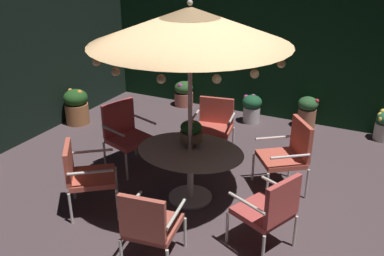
# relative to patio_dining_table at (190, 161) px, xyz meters

# --- Properties ---
(ground_plane) EXTENTS (8.03, 7.71, 0.02)m
(ground_plane) POSITION_rel_patio_dining_table_xyz_m (0.19, -0.05, -0.60)
(ground_plane) COLOR #4C3C3F
(hedge_backdrop_rear) EXTENTS (8.03, 0.30, 2.56)m
(hedge_backdrop_rear) POSITION_rel_patio_dining_table_xyz_m (0.19, 3.66, 0.69)
(hedge_backdrop_rear) COLOR black
(hedge_backdrop_rear) RESTS_ON ground_plane
(patio_dining_table) EXTENTS (1.48, 1.19, 0.75)m
(patio_dining_table) POSITION_rel_patio_dining_table_xyz_m (0.00, 0.00, 0.00)
(patio_dining_table) COLOR silver
(patio_dining_table) RESTS_ON ground_plane
(patio_umbrella) EXTENTS (2.49, 2.49, 2.70)m
(patio_umbrella) POSITION_rel_patio_dining_table_xyz_m (-0.00, -0.00, 1.81)
(patio_umbrella) COLOR beige
(patio_umbrella) RESTS_ON ground_plane
(centerpiece_planter) EXTENTS (0.31, 0.31, 0.40)m
(centerpiece_planter) POSITION_rel_patio_dining_table_xyz_m (-0.05, 0.12, 0.38)
(centerpiece_planter) COLOR olive
(centerpiece_planter) RESTS_ON patio_dining_table
(patio_chair_north) EXTENTS (0.87, 0.88, 1.05)m
(patio_chair_north) POSITION_rel_patio_dining_table_xyz_m (1.13, 0.85, 0.01)
(patio_chair_north) COLOR silver
(patio_chair_north) RESTS_ON ground_plane
(patio_chair_northeast) EXTENTS (0.73, 0.70, 0.97)m
(patio_chair_northeast) POSITION_rel_patio_dining_table_xyz_m (-0.25, 1.38, -0.02)
(patio_chair_northeast) COLOR beige
(patio_chair_northeast) RESTS_ON ground_plane
(patio_chair_east) EXTENTS (0.75, 0.79, 1.05)m
(patio_chair_east) POSITION_rel_patio_dining_table_xyz_m (-1.36, 0.42, 0.01)
(patio_chair_east) COLOR silver
(patio_chair_east) RESTS_ON ground_plane
(patio_chair_southeast) EXTENTS (0.86, 0.86, 0.96)m
(patio_chair_southeast) POSITION_rel_patio_dining_table_xyz_m (-1.12, -0.86, -0.03)
(patio_chair_southeast) COLOR beige
(patio_chair_southeast) RESTS_ON ground_plane
(patio_chair_south) EXTENTS (0.65, 0.69, 0.97)m
(patio_chair_south) POSITION_rel_patio_dining_table_xyz_m (0.21, -1.40, -0.05)
(patio_chair_south) COLOR beige
(patio_chair_south) RESTS_ON ground_plane
(patio_chair_southwest) EXTENTS (0.78, 0.77, 0.99)m
(patio_chair_southwest) POSITION_rel_patio_dining_table_xyz_m (1.29, -0.57, -0.03)
(patio_chair_southwest) COLOR beige
(patio_chair_southwest) RESTS_ON ground_plane
(potted_plant_right_far) EXTENTS (0.47, 0.47, 0.71)m
(potted_plant_right_far) POSITION_rel_patio_dining_table_xyz_m (-3.25, 1.44, -0.23)
(potted_plant_right_far) COLOR #A96A3E
(potted_plant_right_far) RESTS_ON ground_plane
(potted_plant_left_far) EXTENTS (0.41, 0.41, 0.55)m
(potted_plant_left_far) POSITION_rel_patio_dining_table_xyz_m (-1.82, 3.30, -0.31)
(potted_plant_left_far) COLOR #AE5E4E
(potted_plant_left_far) RESTS_ON ground_plane
(potted_plant_back_left) EXTENTS (0.39, 0.39, 0.62)m
(potted_plant_back_left) POSITION_rel_patio_dining_table_xyz_m (0.89, 3.29, -0.26)
(potted_plant_back_left) COLOR #A3664A
(potted_plant_back_left) RESTS_ON ground_plane
(potted_plant_front_corner) EXTENTS (0.39, 0.39, 0.57)m
(potted_plant_front_corner) POSITION_rel_patio_dining_table_xyz_m (-0.15, 3.04, -0.28)
(potted_plant_front_corner) COLOR silver
(potted_plant_front_corner) RESTS_ON ground_plane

